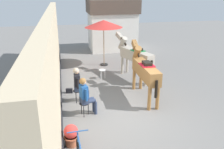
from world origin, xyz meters
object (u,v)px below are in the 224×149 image
at_px(seated_visitor_near, 86,95).
at_px(spare_stool_white, 102,71).
at_px(saddled_horse_far, 135,55).
at_px(flower_planter_near, 71,135).
at_px(cafe_parasol, 104,24).
at_px(seated_visitor_far, 79,83).
at_px(satchel_bag, 69,91).
at_px(saddled_horse_near, 145,70).

xyz_separation_m(seated_visitor_near, spare_stool_white, (1.17, 3.37, -0.38)).
xyz_separation_m(seated_visitor_near, saddled_horse_far, (2.73, 3.18, 0.38)).
bearing_deg(flower_planter_near, spare_stool_white, 70.46).
bearing_deg(seated_visitor_near, saddled_horse_far, 49.32).
bearing_deg(cafe_parasol, seated_visitor_far, -111.99).
height_order(flower_planter_near, spare_stool_white, flower_planter_near).
bearing_deg(satchel_bag, spare_stool_white, -133.41).
height_order(saddled_horse_far, cafe_parasol, cafe_parasol).
distance_m(seated_visitor_far, saddled_horse_far, 3.57).
xyz_separation_m(saddled_horse_near, saddled_horse_far, (0.30, 2.21, 0.00)).
xyz_separation_m(flower_planter_near, spare_stool_white, (1.76, 4.97, 0.07)).
height_order(seated_visitor_far, spare_stool_white, seated_visitor_far).
distance_m(flower_planter_near, satchel_bag, 3.60).
relative_size(seated_visitor_far, flower_planter_near, 2.17).
bearing_deg(satchel_bag, cafe_parasol, -114.24).
bearing_deg(cafe_parasol, saddled_horse_near, -80.22).
height_order(spare_stool_white, satchel_bag, spare_stool_white).
bearing_deg(flower_planter_near, cafe_parasol, 72.49).
bearing_deg(saddled_horse_far, seated_visitor_near, -130.68).
xyz_separation_m(seated_visitor_far, saddled_horse_far, (2.87, 2.09, 0.38)).
bearing_deg(satchel_bag, seated_visitor_near, 111.33).
relative_size(flower_planter_near, spare_stool_white, 1.39).
height_order(saddled_horse_near, spare_stool_white, saddled_horse_near).
distance_m(seated_visitor_far, spare_stool_white, 2.65).
xyz_separation_m(cafe_parasol, spare_stool_white, (-0.48, -2.15, -1.96)).
xyz_separation_m(seated_visitor_far, saddled_horse_near, (2.58, -0.13, 0.38)).
distance_m(cafe_parasol, satchel_bag, 4.71).
bearing_deg(saddled_horse_far, cafe_parasol, 114.75).
relative_size(saddled_horse_far, flower_planter_near, 4.51).
bearing_deg(saddled_horse_near, spare_stool_white, 117.84).
bearing_deg(flower_planter_near, satchel_bag, 88.53).
height_order(saddled_horse_far, spare_stool_white, saddled_horse_far).
bearing_deg(saddled_horse_near, seated_visitor_near, -158.38).
distance_m(seated_visitor_far, flower_planter_near, 2.76).
xyz_separation_m(seated_visitor_near, seated_visitor_far, (-0.14, 1.09, 0.00)).
distance_m(flower_planter_near, spare_stool_white, 5.27).
height_order(seated_visitor_far, saddled_horse_near, saddled_horse_near).
distance_m(spare_stool_white, satchel_bag, 2.18).
bearing_deg(seated_visitor_far, flower_planter_near, -99.63).
xyz_separation_m(saddled_horse_far, cafe_parasol, (-1.08, 2.35, 1.20)).
bearing_deg(spare_stool_white, seated_visitor_far, -119.81).
distance_m(saddled_horse_far, spare_stool_white, 1.75).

